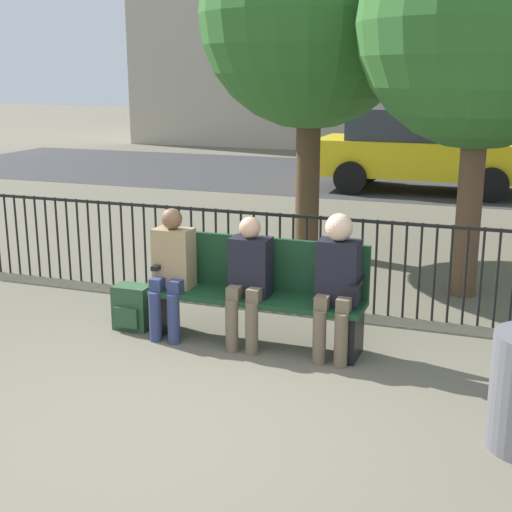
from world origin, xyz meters
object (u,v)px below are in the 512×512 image
at_px(park_bench, 259,287).
at_px(backpack, 133,307).
at_px(seated_person_1, 249,276).
at_px(seated_person_0, 172,267).
at_px(seated_person_2, 337,278).
at_px(tree_1, 483,24).
at_px(tree_2, 311,17).
at_px(parked_car_1, 421,149).

height_order(park_bench, backpack, park_bench).
xyz_separation_m(park_bench, seated_person_1, (-0.05, -0.13, 0.14)).
bearing_deg(seated_person_0, seated_person_2, 0.12).
height_order(seated_person_2, backpack, seated_person_2).
relative_size(park_bench, seated_person_2, 1.54).
relative_size(seated_person_1, tree_1, 0.28).
distance_m(park_bench, tree_2, 4.11).
height_order(seated_person_2, parked_car_1, parked_car_1).
relative_size(tree_2, parked_car_1, 1.04).
distance_m(seated_person_0, tree_1, 3.85).
height_order(tree_2, parked_car_1, tree_2).
height_order(seated_person_0, tree_2, tree_2).
xyz_separation_m(backpack, parked_car_1, (1.45, 8.91, 0.64)).
bearing_deg(backpack, seated_person_2, -1.00).
height_order(seated_person_1, seated_person_2, seated_person_2).
distance_m(seated_person_0, parked_car_1, 9.01).
relative_size(park_bench, tree_2, 0.43).
bearing_deg(parked_car_1, tree_2, -97.54).
bearing_deg(seated_person_2, seated_person_1, -179.65).
bearing_deg(tree_2, tree_1, -30.17).
height_order(tree_1, parked_car_1, tree_1).
xyz_separation_m(park_bench, parked_car_1, (0.24, 8.82, 0.34)).
bearing_deg(park_bench, seated_person_2, -10.17).
distance_m(seated_person_0, seated_person_1, 0.73).
distance_m(seated_person_1, backpack, 1.24).
xyz_separation_m(tree_1, parked_car_1, (-1.35, 6.79, -1.93)).
bearing_deg(park_bench, parked_car_1, 88.44).
bearing_deg(seated_person_2, tree_2, 109.85).
bearing_deg(tree_1, seated_person_0, -137.69).
distance_m(seated_person_0, tree_2, 4.11).
xyz_separation_m(seated_person_0, parked_car_1, (1.02, 8.95, 0.20)).
relative_size(park_bench, seated_person_0, 1.62).
bearing_deg(tree_2, seated_person_2, -70.15).
distance_m(tree_1, tree_2, 2.43).
height_order(park_bench, seated_person_1, seated_person_1).
relative_size(park_bench, parked_car_1, 0.45).
distance_m(seated_person_0, backpack, 0.62).
xyz_separation_m(seated_person_1, tree_2, (-0.45, 3.38, 2.34)).
xyz_separation_m(seated_person_0, tree_1, (2.37, 2.16, 2.12)).
height_order(seated_person_0, seated_person_1, seated_person_0).
xyz_separation_m(seated_person_2, parked_car_1, (-0.48, 8.95, 0.15)).
bearing_deg(park_bench, tree_1, 51.80).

